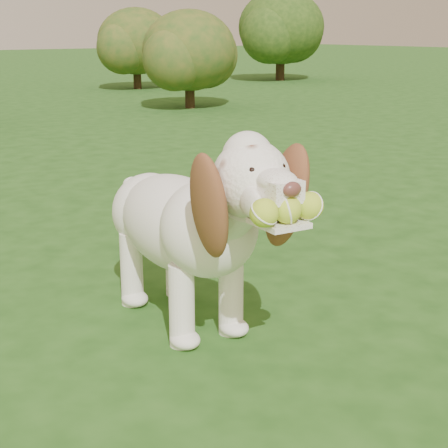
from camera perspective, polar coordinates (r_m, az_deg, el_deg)
ground at (r=2.93m, az=-2.29°, el=-8.96°), size 80.00×80.00×0.00m
dog at (r=2.81m, az=-2.86°, el=0.37°), size 0.54×1.38×0.90m
shrub_d at (r=11.13m, az=-2.90°, el=14.21°), size 1.48×1.48×1.53m
shrub_h at (r=17.33m, az=4.76°, el=15.99°), size 2.08×2.08×2.15m
shrub_f at (r=14.89m, az=-7.32°, el=14.83°), size 1.61×1.61×1.67m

